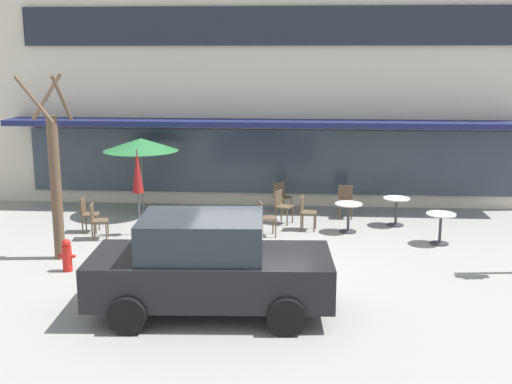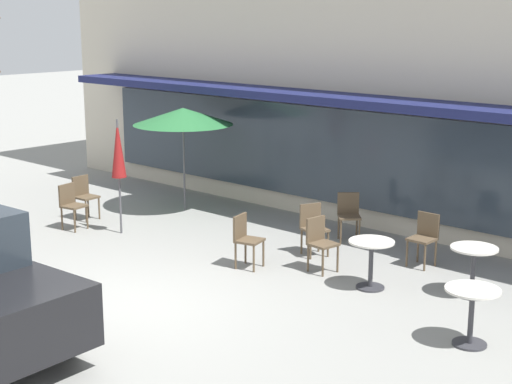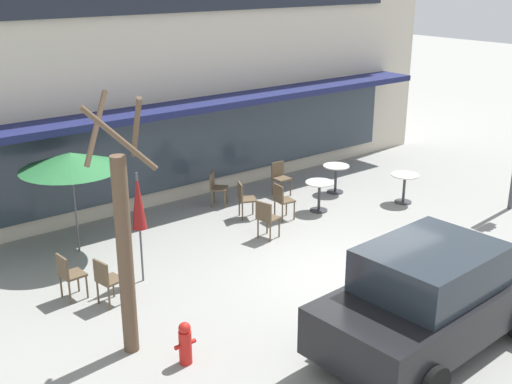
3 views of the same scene
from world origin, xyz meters
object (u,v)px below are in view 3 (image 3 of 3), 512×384
(cafe_table_by_tree, at_px, (404,184))
(cafe_chair_1, at_px, (216,186))
(patio_umbrella_green_folded, at_px, (138,202))
(cafe_chair_2, at_px, (69,273))
(cafe_chair_4, at_px, (245,197))
(cafe_chair_5, at_px, (267,217))
(cafe_chair_0, at_px, (107,278))
(parked_sedan, at_px, (432,297))
(fire_hydrant, at_px, (185,343))
(cafe_table_near_wall, at_px, (336,174))
(cafe_chair_6, at_px, (282,199))
(street_tree, at_px, (124,245))
(cafe_chair_3, at_px, (280,176))
(patio_umbrella_cream_folded, at_px, (71,161))
(cafe_table_streetside, at_px, (319,191))

(cafe_table_by_tree, bearing_deg, cafe_chair_1, 144.34)
(patio_umbrella_green_folded, bearing_deg, cafe_chair_2, 173.25)
(cafe_chair_4, bearing_deg, cafe_chair_5, -106.25)
(patio_umbrella_green_folded, relative_size, cafe_chair_2, 2.47)
(cafe_chair_0, bearing_deg, parked_sedan, -51.97)
(fire_hydrant, bearing_deg, parked_sedan, -31.08)
(cafe_chair_0, distance_m, parked_sedan, 5.58)
(cafe_table_near_wall, xyz_separation_m, cafe_chair_6, (-2.41, -0.60, 0.01))
(cafe_chair_6, bearing_deg, cafe_table_by_tree, -18.04)
(cafe_table_by_tree, height_order, fire_hydrant, cafe_table_by_tree)
(cafe_chair_6, bearing_deg, patio_umbrella_green_folded, -169.49)
(street_tree, bearing_deg, cafe_chair_3, 32.30)
(patio_umbrella_cream_folded, height_order, cafe_chair_0, patio_umbrella_cream_folded)
(cafe_table_near_wall, xyz_separation_m, parked_sedan, (-4.13, -6.22, 0.36))
(cafe_table_near_wall, distance_m, cafe_table_by_tree, 1.84)
(cafe_chair_1, relative_size, cafe_chair_3, 1.00)
(patio_umbrella_green_folded, relative_size, cafe_chair_5, 2.47)
(cafe_chair_2, bearing_deg, cafe_chair_3, 16.65)
(patio_umbrella_green_folded, relative_size, parked_sedan, 0.51)
(cafe_table_near_wall, distance_m, cafe_chair_0, 7.78)
(cafe_chair_4, height_order, fire_hydrant, cafe_chair_4)
(cafe_table_by_tree, xyz_separation_m, fire_hydrant, (-8.26, -2.58, -0.16))
(cafe_table_by_tree, xyz_separation_m, patio_umbrella_cream_folded, (-7.84, 2.31, 1.51))
(cafe_chair_2, bearing_deg, cafe_table_by_tree, -2.85)
(patio_umbrella_cream_folded, bearing_deg, cafe_chair_3, 1.33)
(cafe_table_streetside, height_order, cafe_chair_5, cafe_chair_5)
(cafe_chair_1, relative_size, cafe_chair_5, 1.00)
(cafe_table_by_tree, height_order, cafe_chair_1, cafe_chair_1)
(parked_sedan, relative_size, street_tree, 1.05)
(cafe_chair_0, bearing_deg, street_tree, -102.92)
(cafe_table_near_wall, xyz_separation_m, fire_hydrant, (-7.44, -4.23, -0.16))
(cafe_table_by_tree, xyz_separation_m, cafe_chair_4, (-3.87, 1.69, 0.01))
(cafe_chair_4, xyz_separation_m, cafe_chair_5, (-0.38, -1.31, 0.00))
(cafe_table_by_tree, bearing_deg, cafe_table_near_wall, 116.47)
(cafe_chair_4, bearing_deg, cafe_table_by_tree, -23.52)
(cafe_chair_4, xyz_separation_m, fire_hydrant, (-4.39, -4.26, -0.17))
(cafe_chair_0, relative_size, parked_sedan, 0.21)
(parked_sedan, distance_m, street_tree, 4.82)
(cafe_chair_6, relative_size, parked_sedan, 0.21)
(patio_umbrella_cream_folded, xyz_separation_m, cafe_chair_6, (4.61, -1.26, -1.50))
(cafe_chair_4, bearing_deg, fire_hydrant, -135.81)
(cafe_chair_1, height_order, cafe_chair_2, same)
(cafe_chair_3, height_order, parked_sedan, parked_sedan)
(cafe_table_near_wall, xyz_separation_m, cafe_chair_0, (-7.56, -1.83, 0.01))
(cafe_chair_4, bearing_deg, cafe_chair_1, 92.34)
(patio_umbrella_cream_folded, height_order, cafe_chair_4, patio_umbrella_cream_folded)
(cafe_chair_1, distance_m, cafe_chair_2, 5.45)
(cafe_chair_3, xyz_separation_m, fire_hydrant, (-6.15, -5.02, -0.17))
(cafe_chair_2, bearing_deg, cafe_chair_1, 25.81)
(cafe_chair_5, relative_size, cafe_chair_6, 1.00)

